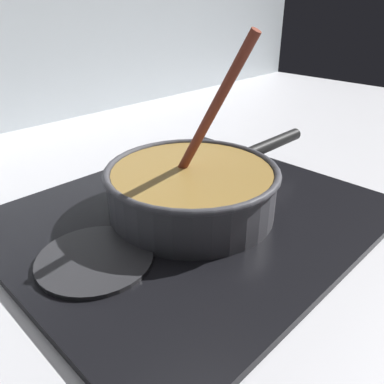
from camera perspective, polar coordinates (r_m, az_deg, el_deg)
The scene contains 5 objects.
ground at distance 0.58m, azimuth 10.48°, elevation -9.99°, with size 2.40×1.60×0.04m, color #B7B7BC.
hob_plate at distance 0.62m, azimuth 0.00°, elevation -3.43°, with size 0.56×0.48×0.01m, color black.
burner_ring at distance 0.62m, azimuth 0.00°, elevation -2.63°, with size 0.20×0.20×0.01m, color #592D0C.
spare_burner at distance 0.53m, azimuth -13.91°, elevation -9.42°, with size 0.15×0.15×0.01m, color #262628.
cooking_pan at distance 0.60m, azimuth 0.14°, elevation 0.52°, with size 0.43×0.27×0.27m.
Camera 1 is at (-0.39, -0.25, 0.32)m, focal length 36.67 mm.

